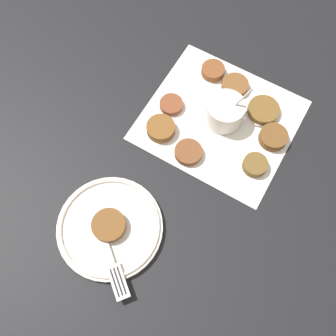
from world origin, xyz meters
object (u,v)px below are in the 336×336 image
object	(u,v)px
serving_plate	(110,227)
fork	(112,264)
sauce_bowl	(225,113)
fritter_on_plate	(109,225)

from	to	relation	value
serving_plate	fork	size ratio (longest dim) A/B	1.35
fork	sauce_bowl	bearing A→B (deg)	89.78
sauce_bowl	fork	size ratio (longest dim) A/B	0.74
sauce_bowl	fork	xyz separation A→B (m)	(-0.00, -0.42, -0.01)
sauce_bowl	serving_plate	bearing A→B (deg)	-98.72
fritter_on_plate	fork	xyz separation A→B (m)	(0.05, -0.06, -0.01)
serving_plate	fritter_on_plate	xyz separation A→B (m)	(-0.00, 0.00, 0.02)
serving_plate	fritter_on_plate	world-z (taller)	fritter_on_plate
fork	fritter_on_plate	bearing A→B (deg)	133.37
sauce_bowl	serving_plate	xyz separation A→B (m)	(-0.06, -0.37, -0.02)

